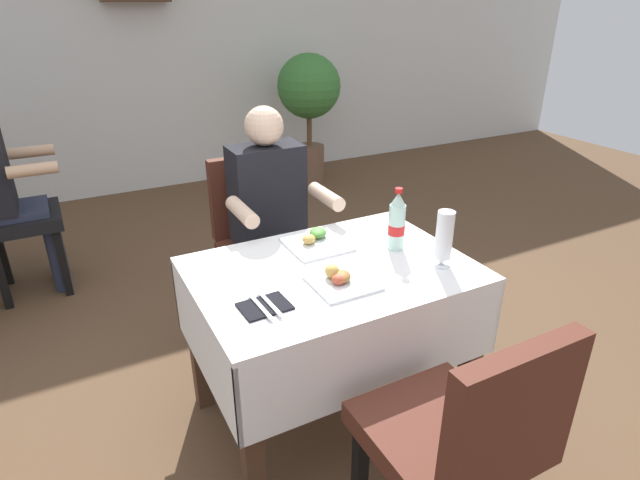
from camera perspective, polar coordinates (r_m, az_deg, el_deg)
name	(u,v)px	position (r m, az deg, el deg)	size (l,w,h in m)	color
ground_plane	(309,430)	(2.43, -1.25, -20.12)	(11.00, 11.00, 0.00)	brown
back_wall	(123,34)	(5.25, -20.83, 20.34)	(11.00, 0.12, 2.86)	silver
main_dining_table	(331,306)	(2.16, 1.25, -7.29)	(1.10, 0.78, 0.75)	white
chair_far_diner_seat	(261,239)	(2.79, -6.53, 0.14)	(0.44, 0.50, 0.97)	#4C2319
chair_near_camera_side	(460,437)	(1.67, 15.12, -20.16)	(0.44, 0.50, 0.97)	#4C2319
seated_diner_far	(272,218)	(2.64, -5.26, 2.46)	(0.50, 0.46, 1.26)	#282D42
plate_near_camera	(340,279)	(1.95, 2.26, -4.33)	(0.23, 0.23, 0.06)	white
plate_far_diner	(316,241)	(2.25, -0.42, -0.11)	(0.25, 0.25, 0.05)	white
beer_glass_left	(444,238)	(2.09, 13.46, 0.19)	(0.07, 0.07, 0.23)	white
cola_bottle_primary	(397,223)	(2.20, 8.42, 1.90)	(0.07, 0.07, 0.27)	silver
napkin_cutlery_set	(265,306)	(1.82, -6.08, -7.21)	(0.18, 0.19, 0.01)	black
background_chair_right	(2,212)	(3.66, -31.53, 2.64)	(0.50, 0.44, 0.97)	black
background_patron	(5,186)	(3.61, -31.32, 5.10)	(0.46, 0.50, 1.26)	#282D42
potted_plant_corner	(309,97)	(5.20, -1.22, 15.47)	(0.61, 0.61, 1.26)	brown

